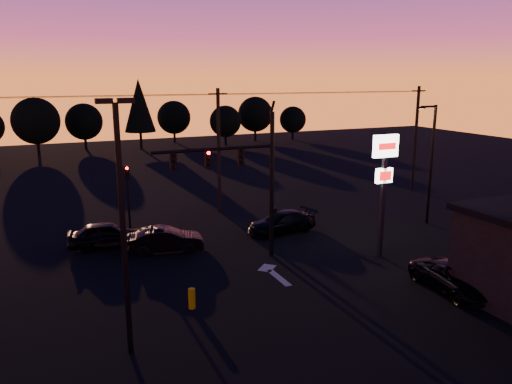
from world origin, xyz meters
TOP-DOWN VIEW (x-y plane):
  - ground at (0.00, 0.00)m, footprint 120.00×120.00m
  - lane_arrow at (0.50, 1.67)m, footprint 1.20×3.10m
  - traffic_signal_mast at (-0.10, 3.99)m, footprint 6.79×0.52m
  - secondary_signal at (-5.00, 11.49)m, footprint 0.30×0.31m
  - parking_lot_light at (-7.50, -3.00)m, footprint 1.25×0.30m
  - pylon_sign at (7.00, 1.50)m, footprint 1.50×0.28m
  - streetlight at (13.91, 5.50)m, footprint 1.55×0.35m
  - utility_pole_1 at (2.00, 14.00)m, footprint 1.40×0.26m
  - utility_pole_2 at (20.00, 14.00)m, footprint 1.40×0.26m
  - power_wires at (2.00, 14.00)m, footprint 36.00×1.22m
  - bollard at (-4.44, -0.50)m, footprint 0.30×0.30m
  - tree_2 at (-10.00, 48.00)m, footprint 5.77×5.78m
  - tree_3 at (-4.00, 52.00)m, footprint 4.95×4.95m
  - tree_4 at (3.00, 49.00)m, footprint 4.18×4.18m
  - tree_5 at (9.00, 54.00)m, footprint 4.95×4.95m
  - tree_6 at (15.00, 48.00)m, footprint 4.54×4.54m
  - tree_7 at (21.00, 51.00)m, footprint 5.36×5.36m
  - tree_8 at (27.00, 50.00)m, footprint 4.12×4.12m
  - car_left at (-6.71, 9.17)m, footprint 4.62×2.32m
  - car_mid at (-3.76, 7.04)m, footprint 4.48×2.26m
  - car_right at (3.96, 7.61)m, footprint 4.81×2.42m
  - suv_parked at (7.30, -3.65)m, footprint 2.37×4.65m

SIDE VIEW (x-z plane):
  - ground at x=0.00m, z-range 0.00..0.00m
  - lane_arrow at x=0.50m, z-range 0.00..0.01m
  - bollard at x=-4.44m, z-range 0.00..0.91m
  - suv_parked at x=7.30m, z-range 0.00..1.26m
  - car_right at x=3.96m, z-range 0.00..1.34m
  - car_mid at x=-3.76m, z-range 0.00..1.41m
  - car_left at x=-6.71m, z-range 0.00..1.51m
  - secondary_signal at x=-5.00m, z-range 0.69..5.04m
  - tree_8 at x=27.00m, z-range 0.53..5.71m
  - tree_6 at x=15.00m, z-range 0.58..6.29m
  - tree_3 at x=-4.00m, z-range 0.63..6.86m
  - tree_5 at x=9.00m, z-range 0.63..6.86m
  - tree_7 at x=21.00m, z-range 0.69..7.43m
  - tree_2 at x=-10.00m, z-range 0.74..8.00m
  - streetlight at x=13.91m, z-range 0.42..8.42m
  - utility_pole_1 at x=2.00m, z-range 0.09..9.09m
  - utility_pole_2 at x=20.00m, z-range 0.09..9.09m
  - pylon_sign at x=7.00m, z-range 1.51..8.31m
  - traffic_signal_mast at x=-0.10m, z-range 0.65..9.23m
  - parking_lot_light at x=-7.50m, z-range 0.70..9.84m
  - tree_4 at x=3.00m, z-range 1.18..10.68m
  - power_wires at x=2.00m, z-range 8.53..8.60m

